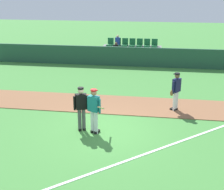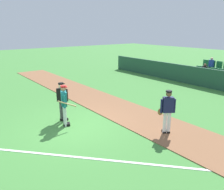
# 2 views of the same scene
# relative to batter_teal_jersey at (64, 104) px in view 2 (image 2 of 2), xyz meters

# --- Properties ---
(ground_plane) EXTENTS (80.00, 80.00, 0.00)m
(ground_plane) POSITION_rel_batter_teal_jersey_xyz_m (0.25, 0.29, -0.97)
(ground_plane) COLOR #42843A
(infield_dirt_path) EXTENTS (28.00, 2.48, 0.03)m
(infield_dirt_path) POSITION_rel_batter_teal_jersey_xyz_m (0.25, 3.11, -0.95)
(infield_dirt_path) COLOR brown
(infield_dirt_path) RESTS_ON ground
(foul_line_chalk) EXTENTS (8.94, 8.15, 0.01)m
(foul_line_chalk) POSITION_rel_batter_teal_jersey_xyz_m (3.25, -0.21, -0.96)
(foul_line_chalk) COLOR white
(foul_line_chalk) RESTS_ON ground
(dugout_fence) EXTENTS (20.00, 0.16, 1.35)m
(dugout_fence) POSITION_rel_batter_teal_jersey_xyz_m (0.25, 10.84, -0.29)
(dugout_fence) COLOR #234C38
(dugout_fence) RESTS_ON ground
(stadium_bleachers) EXTENTS (4.45, 2.10, 1.90)m
(stadium_bleachers) POSITION_rel_batter_teal_jersey_xyz_m (0.23, 12.29, -0.48)
(stadium_bleachers) COLOR slate
(stadium_bleachers) RESTS_ON ground
(batter_teal_jersey) EXTENTS (0.61, 0.80, 1.76)m
(batter_teal_jersey) POSITION_rel_batter_teal_jersey_xyz_m (0.00, 0.00, 0.00)
(batter_teal_jersey) COLOR white
(batter_teal_jersey) RESTS_ON ground
(umpire_home_plate) EXTENTS (0.56, 0.40, 1.76)m
(umpire_home_plate) POSITION_rel_batter_teal_jersey_xyz_m (-0.54, 0.17, 0.03)
(umpire_home_plate) COLOR #4C4C4C
(umpire_home_plate) RESTS_ON ground
(runner_navy_jersey) EXTENTS (0.51, 0.56, 1.76)m
(runner_navy_jersey) POSITION_rel_batter_teal_jersey_xyz_m (3.11, 2.80, -0.01)
(runner_navy_jersey) COLOR white
(runner_navy_jersey) RESTS_ON ground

